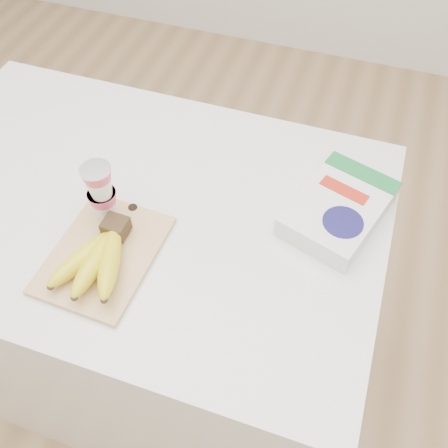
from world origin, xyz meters
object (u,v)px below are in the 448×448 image
at_px(cereal_box, 339,209).
at_px(bananas, 98,257).
at_px(table, 152,297).
at_px(cutting_board, 104,254).
at_px(yogurt_stack, 101,192).

bearing_deg(cereal_box, bananas, -128.24).
distance_m(table, cutting_board, 0.45).
relative_size(bananas, yogurt_stack, 1.41).
height_order(cutting_board, cereal_box, cereal_box).
distance_m(table, cereal_box, 0.63).
bearing_deg(cereal_box, cutting_board, -131.46).
distance_m(cutting_board, bananas, 0.04).
bearing_deg(bananas, cutting_board, 105.11).
height_order(table, cereal_box, cereal_box).
xyz_separation_m(bananas, cereal_box, (0.41, 0.28, -0.01)).
xyz_separation_m(table, bananas, (0.02, -0.18, 0.45)).
relative_size(table, cereal_box, 3.95).
relative_size(cutting_board, bananas, 1.33).
relative_size(table, bananas, 5.52).
relative_size(cutting_board, yogurt_stack, 1.88).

